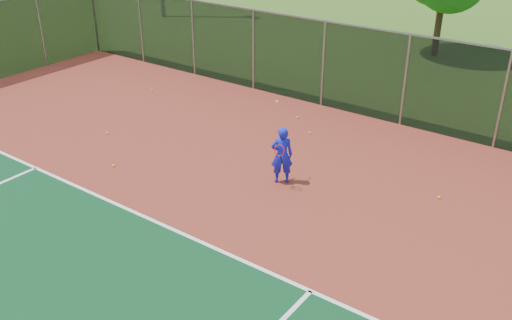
{
  "coord_description": "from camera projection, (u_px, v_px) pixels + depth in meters",
  "views": [
    {
      "loc": [
        6.36,
        -4.84,
        7.41
      ],
      "look_at": [
        -0.79,
        5.0,
        1.3
      ],
      "focal_mm": 40.0,
      "sensor_mm": 36.0,
      "label": 1
    }
  ],
  "objects": [
    {
      "name": "practice_ball_5",
      "position": [
        108.0,
        133.0,
        18.1
      ],
      "size": [
        0.07,
        0.07,
        0.07
      ],
      "primitive_type": "sphere",
      "color": "#CDF11C",
      "rests_on": "court_apron"
    },
    {
      "name": "practice_ball_7",
      "position": [
        152.0,
        90.0,
        21.71
      ],
      "size": [
        0.07,
        0.07,
        0.07
      ],
      "primitive_type": "sphere",
      "color": "#CDF11C",
      "rests_on": "court_apron"
    },
    {
      "name": "practice_ball_2",
      "position": [
        439.0,
        197.0,
        14.5
      ],
      "size": [
        0.07,
        0.07,
        0.07
      ],
      "primitive_type": "sphere",
      "color": "#CDF11C",
      "rests_on": "court_apron"
    },
    {
      "name": "tennis_player",
      "position": [
        282.0,
        155.0,
        14.96
      ],
      "size": [
        0.69,
        0.74,
        2.23
      ],
      "color": "#161DD3",
      "rests_on": "court_apron"
    },
    {
      "name": "practice_ball_3",
      "position": [
        114.0,
        165.0,
        16.08
      ],
      "size": [
        0.07,
        0.07,
        0.07
      ],
      "primitive_type": "sphere",
      "color": "#CDF11C",
      "rests_on": "court_apron"
    },
    {
      "name": "practice_ball_4",
      "position": [
        298.0,
        117.0,
        19.26
      ],
      "size": [
        0.07,
        0.07,
        0.07
      ],
      "primitive_type": "sphere",
      "color": "#CDF11C",
      "rests_on": "court_apron"
    },
    {
      "name": "court_apron",
      "position": [
        201.0,
        280.0,
        11.61
      ],
      "size": [
        30.0,
        20.0,
        0.02
      ],
      "primitive_type": "cube",
      "color": "maroon",
      "rests_on": "ground"
    },
    {
      "name": "practice_ball_0",
      "position": [
        310.0,
        133.0,
        18.12
      ],
      "size": [
        0.07,
        0.07,
        0.07
      ],
      "primitive_type": "sphere",
      "color": "#CDF11C",
      "rests_on": "court_apron"
    },
    {
      "name": "practice_ball_6",
      "position": [
        276.0,
        145.0,
        17.33
      ],
      "size": [
        0.07,
        0.07,
        0.07
      ],
      "primitive_type": "sphere",
      "color": "#CDF11C",
      "rests_on": "court_apron"
    },
    {
      "name": "fence_back",
      "position": [
        405.0,
        80.0,
        18.14
      ],
      "size": [
        30.0,
        0.06,
        3.03
      ],
      "color": "black",
      "rests_on": "court_apron"
    }
  ]
}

